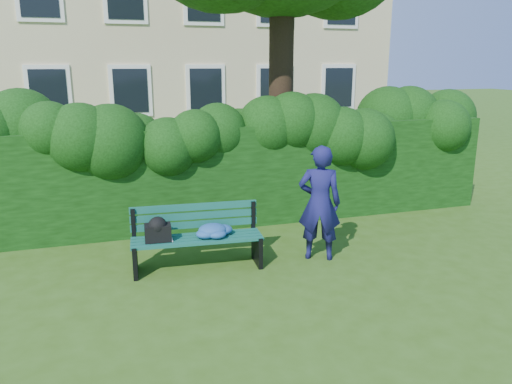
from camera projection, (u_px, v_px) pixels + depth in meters
name	position (u px, v px, depth m)	size (l,w,h in m)	color
ground	(268.00, 264.00, 7.31)	(80.00, 80.00, 0.00)	#325414
hedge	(230.00, 174.00, 9.11)	(10.00, 1.00, 1.80)	black
park_bench	(195.00, 235.00, 7.08)	(1.88, 0.70, 0.89)	#115543
man_reading	(320.00, 203.00, 7.34)	(0.63, 0.41, 1.72)	#171750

